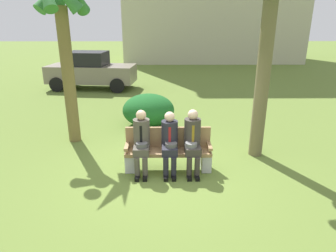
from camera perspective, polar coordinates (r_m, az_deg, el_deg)
The scene contains 8 objects.
ground_plane at distance 6.35m, azimuth -0.66°, elevation -9.17°, with size 80.00×80.00×0.00m, color olive.
park_bench at distance 6.42m, azimuth 0.03°, elevation -4.66°, with size 1.81×0.44×0.90m.
seated_man_left at distance 6.20m, azimuth -5.05°, elevation -2.46°, with size 0.34×0.72×1.33m.
seated_man_middle at distance 6.19m, azimuth 0.33°, elevation -2.62°, with size 0.34×0.72×1.29m.
seated_man_right at distance 6.21m, azimuth 4.66°, elevation -2.40°, with size 0.34×0.72×1.33m.
palm_tree_short at distance 7.87m, azimuth -19.19°, elevation 17.36°, with size 1.31×1.32×4.15m.
shrub_near_bench at distance 9.06m, azimuth -3.72°, elevation 3.03°, with size 1.55×1.42×0.97m, color #1A5C22.
parked_car_near at distance 14.42m, azimuth -14.39°, elevation 10.13°, with size 4.04×2.04×1.68m.
Camera 1 is at (0.02, -5.57, 3.06)m, focal length 32.21 mm.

